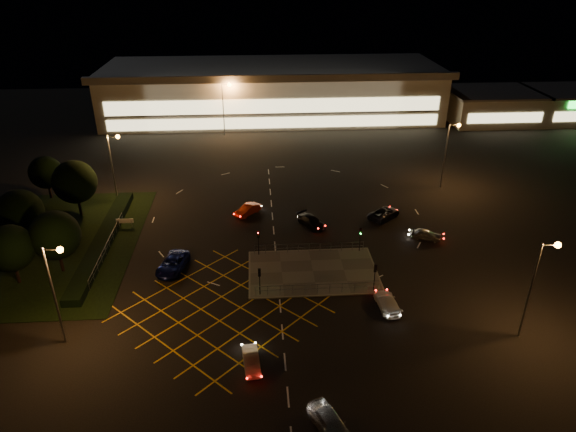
{
  "coord_description": "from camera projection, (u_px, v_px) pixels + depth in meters",
  "views": [
    {
      "loc": [
        -4.0,
        -50.04,
        31.8
      ],
      "look_at": [
        -0.14,
        8.03,
        2.0
      ],
      "focal_mm": 32.0,
      "sensor_mm": 36.0,
      "label": 1
    }
  ],
  "objects": [
    {
      "name": "car_east_grey",
      "position": [
        384.0,
        213.0,
        68.96
      ],
      "size": [
        5.3,
        5.0,
        1.39
      ],
      "primitive_type": "imported",
      "rotation": [
        0.0,
        0.0,
        2.28
      ],
      "color": "black",
      "rests_on": "ground"
    },
    {
      "name": "tree_a",
      "position": [
        10.0,
        248.0,
        53.64
      ],
      "size": [
        5.04,
        5.04,
        6.86
      ],
      "color": "black",
      "rests_on": "ground"
    },
    {
      "name": "car_near_silver",
      "position": [
        331.0,
        423.0,
        38.0
      ],
      "size": [
        3.58,
        4.98,
        1.57
      ],
      "primitive_type": "imported",
      "rotation": [
        0.0,
        0.0,
        0.42
      ],
      "color": "#B8BAC0",
      "rests_on": "ground"
    },
    {
      "name": "streetlight_sw",
      "position": [
        56.0,
        282.0,
        44.24
      ],
      "size": [
        1.78,
        0.56,
        10.03
      ],
      "color": "slate",
      "rests_on": "ground"
    },
    {
      "name": "tree_e",
      "position": [
        55.0,
        235.0,
        55.51
      ],
      "size": [
        5.4,
        5.4,
        7.35
      ],
      "color": "black",
      "rests_on": "ground"
    },
    {
      "name": "streetlight_far_left",
      "position": [
        225.0,
        102.0,
        98.24
      ],
      "size": [
        1.78,
        0.56,
        10.03
      ],
      "color": "slate",
      "rests_on": "ground"
    },
    {
      "name": "signal_ne",
      "position": [
        360.0,
        234.0,
        60.33
      ],
      "size": [
        0.28,
        0.3,
        3.15
      ],
      "color": "black",
      "rests_on": "pedestrian_island"
    },
    {
      "name": "grass_verge",
      "position": [
        63.0,
        245.0,
        62.82
      ],
      "size": [
        18.0,
        30.0,
        0.08
      ],
      "primitive_type": "cube",
      "color": "black",
      "rests_on": "ground"
    },
    {
      "name": "tree_c",
      "position": [
        75.0,
        182.0,
        67.69
      ],
      "size": [
        5.76,
        5.76,
        7.84
      ],
      "color": "black",
      "rests_on": "ground"
    },
    {
      "name": "streetlight_ne",
      "position": [
        449.0,
        146.0,
        75.38
      ],
      "size": [
        1.78,
        0.56,
        10.03
      ],
      "color": "slate",
      "rests_on": "ground"
    },
    {
      "name": "car_left_blue",
      "position": [
        173.0,
        264.0,
        57.63
      ],
      "size": [
        3.71,
        5.93,
        1.53
      ],
      "primitive_type": "imported",
      "rotation": [
        0.0,
        0.0,
        6.06
      ],
      "color": "#0D144F",
      "rests_on": "ground"
    },
    {
      "name": "retail_unit_b",
      "position": [
        564.0,
        104.0,
        109.29
      ],
      "size": [
        14.8,
        14.8,
        6.35
      ],
      "color": "beige",
      "rests_on": "ground"
    },
    {
      "name": "streetlight_se",
      "position": [
        538.0,
        277.0,
        44.95
      ],
      "size": [
        1.78,
        0.56,
        10.03
      ],
      "color": "slate",
      "rests_on": "ground"
    },
    {
      "name": "car_circ_red",
      "position": [
        248.0,
        210.0,
        69.92
      ],
      "size": [
        3.85,
        4.01,
        1.36
      ],
      "primitive_type": "imported",
      "rotation": [
        0.0,
        0.0,
        5.54
      ],
      "color": "#9A220B",
      "rests_on": "ground"
    },
    {
      "name": "streetlight_far_right",
      "position": [
        427.0,
        96.0,
        102.38
      ],
      "size": [
        1.78,
        0.56,
        10.03
      ],
      "color": "slate",
      "rests_on": "ground"
    },
    {
      "name": "retail_unit_a",
      "position": [
        491.0,
        106.0,
        108.36
      ],
      "size": [
        18.8,
        14.8,
        6.35
      ],
      "color": "beige",
      "rests_on": "ground"
    },
    {
      "name": "ground",
      "position": [
        294.0,
        263.0,
        59.17
      ],
      "size": [
        180.0,
        180.0,
        0.0
      ],
      "primitive_type": "plane",
      "color": "black",
      "rests_on": "ground"
    },
    {
      "name": "signal_sw",
      "position": [
        260.0,
        276.0,
        52.53
      ],
      "size": [
        0.28,
        0.3,
        3.15
      ],
      "rotation": [
        0.0,
        0.0,
        3.14
      ],
      "color": "black",
      "rests_on": "pedestrian_island"
    },
    {
      "name": "streetlight_nw",
      "position": [
        114.0,
        159.0,
        70.77
      ],
      "size": [
        1.78,
        0.56,
        10.03
      ],
      "color": "slate",
      "rests_on": "ground"
    },
    {
      "name": "pedestrian_island",
      "position": [
        313.0,
        271.0,
        57.48
      ],
      "size": [
        14.0,
        9.0,
        0.12
      ],
      "primitive_type": "cube",
      "color": "#4C4944",
      "rests_on": "ground"
    },
    {
      "name": "supermarket",
      "position": [
        272.0,
        90.0,
        111.77
      ],
      "size": [
        72.0,
        26.5,
        10.5
      ],
      "color": "beige",
      "rests_on": "ground"
    },
    {
      "name": "signal_nw",
      "position": [
        258.0,
        238.0,
        59.62
      ],
      "size": [
        0.28,
        0.3,
        3.15
      ],
      "color": "black",
      "rests_on": "pedestrian_island"
    },
    {
      "name": "car_right_silver",
      "position": [
        426.0,
        234.0,
        63.86
      ],
      "size": [
        4.11,
        2.71,
        1.3
      ],
      "primitive_type": "imported",
      "rotation": [
        0.0,
        0.0,
        1.24
      ],
      "color": "#9B9EA2",
      "rests_on": "ground"
    },
    {
      "name": "car_queue_white",
      "position": [
        251.0,
        361.0,
        44.1
      ],
      "size": [
        1.72,
        3.88,
        1.24
      ],
      "primitive_type": "imported",
      "rotation": [
        0.0,
        0.0,
        0.11
      ],
      "color": "silver",
      "rests_on": "ground"
    },
    {
      "name": "tree_d",
      "position": [
        46.0,
        172.0,
        73.09
      ],
      "size": [
        4.68,
        4.68,
        6.37
      ],
      "color": "black",
      "rests_on": "ground"
    },
    {
      "name": "signal_se",
      "position": [
        375.0,
        272.0,
        53.24
      ],
      "size": [
        0.28,
        0.3,
        3.15
      ],
      "rotation": [
        0.0,
        0.0,
        3.14
      ],
      "color": "black",
      "rests_on": "pedestrian_island"
    },
    {
      "name": "car_far_dkgrey",
      "position": [
        311.0,
        221.0,
        66.99
      ],
      "size": [
        4.02,
        4.82,
        1.32
      ],
      "primitive_type": "imported",
      "rotation": [
        0.0,
        0.0,
        0.57
      ],
      "color": "black",
      "rests_on": "ground"
    },
    {
      "name": "car_approach_white",
      "position": [
        387.0,
        302.0,
        51.39
      ],
      "size": [
        2.15,
        4.65,
        1.31
      ],
      "primitive_type": "imported",
      "rotation": [
        0.0,
        0.0,
        3.21
      ],
      "color": "silver",
      "rests_on": "ground"
    },
    {
      "name": "tree_b",
      "position": [
        20.0,
        212.0,
        60.49
      ],
      "size": [
        5.4,
        5.4,
        7.35
      ],
      "color": "black",
      "rests_on": "ground"
    },
    {
      "name": "hedge",
      "position": [
        103.0,
        240.0,
        62.91
      ],
      "size": [
        2.0,
        26.0,
        1.0
      ],
      "primitive_type": "cube",
      "color": "black",
      "rests_on": "ground"
    }
  ]
}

